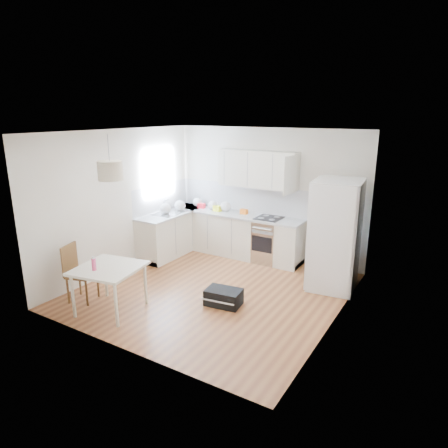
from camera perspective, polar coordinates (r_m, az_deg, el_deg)
name	(u,v)px	position (r m, az deg, el deg)	size (l,w,h in m)	color
floor	(213,290)	(7.04, -1.60, -9.48)	(4.20, 4.20, 0.00)	brown
ceiling	(212,132)	(6.38, -1.79, 13.04)	(4.20, 4.20, 0.00)	white
wall_back	(267,194)	(8.38, 6.16, 4.30)	(4.20, 4.20, 0.00)	silver
wall_left	(120,201)	(7.89, -14.62, 3.17)	(4.20, 4.20, 0.00)	silver
wall_right	(339,235)	(5.76, 16.16, -1.56)	(4.20, 4.20, 0.00)	silver
window_glassblock	(159,173)	(8.64, -9.28, 7.23)	(0.02, 1.00, 1.00)	#BFE0F9
cabinets_back	(235,235)	(8.61, 1.51, -1.55)	(3.00, 0.60, 0.88)	silver
cabinets_left	(173,233)	(8.78, -7.26, -1.32)	(0.60, 1.80, 0.88)	silver
counter_back	(235,214)	(8.48, 1.53, 1.42)	(3.02, 0.64, 0.04)	#B2B4B7
counter_left	(173,213)	(8.66, -7.37, 1.59)	(0.64, 1.82, 0.04)	#B2B4B7
backsplash_back	(242,197)	(8.66, 2.52, 3.82)	(3.00, 0.01, 0.58)	white
backsplash_left	(161,197)	(8.77, -8.95, 3.79)	(0.01, 1.80, 0.58)	white
upper_cabinets	(258,169)	(8.21, 4.83, 7.82)	(1.70, 0.32, 0.75)	silver
range_oven	(268,241)	(8.26, 6.34, -2.40)	(0.50, 0.61, 0.88)	#B1B4B6
sink	(171,213)	(8.62, -7.58, 1.61)	(0.50, 0.80, 0.16)	#B1B4B6
refrigerator	(336,235)	(7.17, 15.71, -1.46)	(0.90, 0.95, 1.90)	white
dining_table	(109,272)	(6.37, -16.12, -6.58)	(1.06, 1.06, 0.73)	beige
dining_chair	(82,273)	(6.92, -19.66, -6.63)	(0.40, 0.40, 0.95)	#4A2F16
drink_bottle	(94,263)	(6.24, -18.12, -5.35)	(0.06, 0.06, 0.22)	#D83C6D
gym_bag	(224,297)	(6.52, -0.05, -10.40)	(0.56, 0.37, 0.26)	black
pendant_lamp	(110,171)	(6.04, -15.96, 7.34)	(0.36, 0.36, 0.28)	#BBAB90
grocery_bag_a	(198,202)	(9.05, -3.79, 3.10)	(0.23, 0.19, 0.21)	white
grocery_bag_b	(213,205)	(8.76, -1.58, 2.69)	(0.23, 0.19, 0.20)	white
grocery_bag_c	(226,207)	(8.60, 0.24, 2.51)	(0.24, 0.20, 0.22)	white
grocery_bag_d	(180,206)	(8.72, -6.32, 2.63)	(0.25, 0.21, 0.23)	white
grocery_bag_e	(165,209)	(8.50, -8.36, 2.19)	(0.25, 0.21, 0.22)	white
snack_orange	(244,212)	(8.41, 2.88, 1.78)	(0.15, 0.10, 0.11)	orange
snack_yellow	(217,208)	(8.65, -0.96, 2.24)	(0.17, 0.11, 0.12)	#FDFD28
snack_red	(201,206)	(8.92, -3.25, 2.62)	(0.16, 0.10, 0.11)	red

